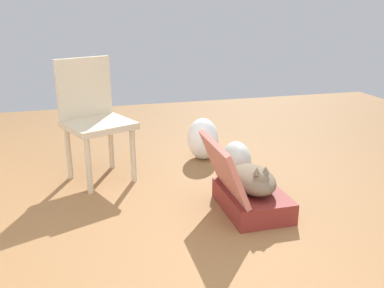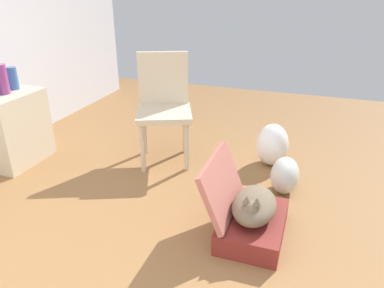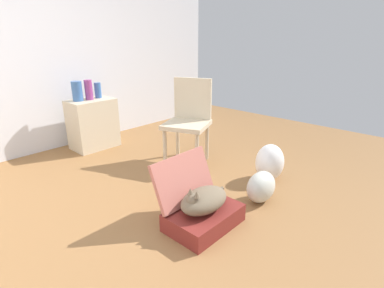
{
  "view_description": "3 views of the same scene",
  "coord_description": "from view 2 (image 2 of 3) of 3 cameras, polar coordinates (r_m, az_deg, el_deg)",
  "views": [
    {
      "loc": [
        -2.1,
        0.68,
        1.36
      ],
      "look_at": [
        0.37,
        0.01,
        0.51
      ],
      "focal_mm": 39.04,
      "sensor_mm": 36.0,
      "label": 1
    },
    {
      "loc": [
        -1.7,
        -0.7,
        1.57
      ],
      "look_at": [
        0.61,
        0.1,
        0.47
      ],
      "focal_mm": 34.66,
      "sensor_mm": 36.0,
      "label": 2
    },
    {
      "loc": [
        -1.21,
        -1.73,
        1.42
      ],
      "look_at": [
        0.64,
        -0.01,
        0.51
      ],
      "focal_mm": 27.97,
      "sensor_mm": 36.0,
      "label": 3
    }
  ],
  "objects": [
    {
      "name": "plastic_bag_white",
      "position": [
        3.03,
        14.09,
        -4.67
      ],
      "size": [
        0.33,
        0.22,
        0.29
      ],
      "primitive_type": "ellipsoid",
      "color": "silver",
      "rests_on": "ground"
    },
    {
      "name": "vase_short",
      "position": [
        3.72,
        -25.88,
        9.09
      ],
      "size": [
        0.09,
        0.09,
        0.2
      ],
      "primitive_type": "cylinder",
      "color": "#38609E",
      "rests_on": "side_table"
    },
    {
      "name": "suitcase_lid",
      "position": [
        2.43,
        4.65,
        -6.34
      ],
      "size": [
        0.58,
        0.18,
        0.38
      ],
      "primitive_type": "cube",
      "rotation": [
        1.18,
        0.0,
        0.0
      ],
      "color": "#B26356",
      "rests_on": "suitcase_base"
    },
    {
      "name": "chair",
      "position": [
        3.37,
        -4.37,
        6.17
      ],
      "size": [
        0.62,
        0.63,
        0.97
      ],
      "rotation": [
        0.0,
        0.0,
        -1.17
      ],
      "color": "beige",
      "rests_on": "ground"
    },
    {
      "name": "suitcase_base",
      "position": [
        2.54,
        9.32,
        -12.27
      ],
      "size": [
        0.58,
        0.4,
        0.15
      ],
      "primitive_type": "cube",
      "color": "maroon",
      "rests_on": "ground"
    },
    {
      "name": "cat",
      "position": [
        2.44,
        9.53,
        -9.33
      ],
      "size": [
        0.51,
        0.28,
        0.22
      ],
      "color": "brown",
      "rests_on": "suitcase_base"
    },
    {
      "name": "plastic_bag_clear",
      "position": [
        3.42,
        12.25,
        -0.09
      ],
      "size": [
        0.31,
        0.29,
        0.39
      ],
      "primitive_type": "ellipsoid",
      "color": "white",
      "rests_on": "ground"
    },
    {
      "name": "side_table",
      "position": [
        3.72,
        -25.81,
        2.15
      ],
      "size": [
        0.57,
        0.39,
        0.65
      ],
      "primitive_type": "cube",
      "color": "beige",
      "rests_on": "ground"
    },
    {
      "name": "ground_plane",
      "position": [
        2.41,
        -2.58,
        -16.37
      ],
      "size": [
        7.68,
        7.68,
        0.0
      ],
      "primitive_type": "plane",
      "color": "olive",
      "rests_on": "ground"
    },
    {
      "name": "vase_round",
      "position": [
        3.6,
        -27.22,
        8.84
      ],
      "size": [
        0.1,
        0.1,
        0.25
      ],
      "primitive_type": "cylinder",
      "color": "#8C387A",
      "rests_on": "side_table"
    }
  ]
}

